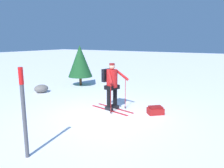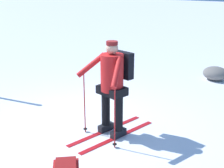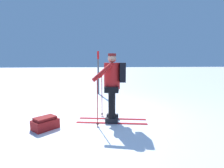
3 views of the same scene
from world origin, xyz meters
name	(u,v)px [view 1 (image 1 of 3)]	position (x,y,z in m)	size (l,w,h in m)	color
ground_plane	(105,115)	(0.00, 0.00, 0.00)	(80.00, 80.00, 0.00)	white
skier	(112,83)	(0.62, 0.13, 0.97)	(0.96, 1.76, 1.66)	red
dropped_backpack	(155,110)	(0.94, -1.41, 0.13)	(0.60, 0.61, 0.27)	maroon
trail_marker	(23,107)	(-3.11, -0.07, 1.11)	(0.09, 0.09, 1.93)	#4C4C51
rock_boulder	(41,89)	(1.07, 4.34, 0.19)	(0.68, 0.58, 0.38)	slate
pine_tree	(80,61)	(3.38, 3.85, 1.34)	(1.32, 1.32, 2.19)	#4C331E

